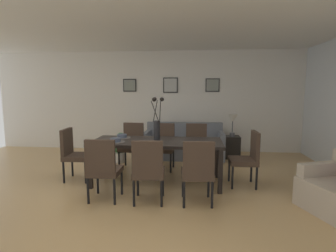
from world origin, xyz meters
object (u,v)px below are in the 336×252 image
Objects in this scene: bowl_near_right at (122,136)px; potted_plant at (120,146)px; side_table at (232,147)px; dining_chair_mid_right at (196,144)px; framed_picture_right at (213,85)px; dining_chair_far_left at (148,168)px; dining_chair_head_west at (74,152)px; dining_chair_near_left at (103,167)px; dining_chair_near_right at (132,143)px; dining_chair_far_right at (163,144)px; dining_table at (157,145)px; dining_chair_head_east at (248,156)px; framed_picture_left at (130,85)px; dining_chair_mid_left at (198,169)px; table_lamp at (233,120)px; centerpiece_vase at (157,124)px; framed_picture_center at (170,85)px; sofa at (184,145)px; bowl_near_left at (115,140)px.

potted_plant is (-0.35, 1.02, -0.41)m from bowl_near_right.
side_table is 2.61m from potted_plant.
framed_picture_right is at bearing 76.38° from dining_chair_mid_right.
dining_chair_far_left and dining_chair_head_west have the same top height.
dining_chair_near_left is 1.00× the size of dining_chair_near_right.
dining_chair_far_right is 2.33m from framed_picture_right.
dining_table is at bearing -127.91° from dining_chair_mid_right.
framed_picture_left is (-2.60, 2.53, 1.21)m from dining_chair_head_east.
table_lamp is (0.83, 2.71, 0.38)m from dining_chair_mid_left.
bowl_near_right is at bearing 163.26° from centerpiece_vase.
side_table is (3.01, 1.87, -0.25)m from dining_chair_head_west.
framed_picture_right reaches higher than dining_chair_head_east.
dining_chair_mid_left is 1.80× the size of table_lamp.
framed_picture_right is (2.16, -0.00, -0.00)m from framed_picture_left.
framed_picture_center is (-1.52, 0.67, 1.46)m from side_table.
framed_picture_right is at bearing 99.92° from dining_chair_head_east.
dining_table reaches higher than side_table.
table_lamp is at bearing -14.39° from framed_picture_left.
dining_chair_head_east is at bearing -4.88° from bowl_near_right.
sofa is at bearing 44.73° from dining_chair_head_west.
centerpiece_vase is 1.87× the size of framed_picture_center.
framed_picture_left is at bearing 117.62° from dining_chair_mid_left.
dining_chair_near_right is at bearing -135.60° from sofa.
side_table is 3.05m from framed_picture_left.
potted_plant is (-1.01, 1.22, -0.65)m from centerpiece_vase.
dining_chair_head_east is 1.25× the size of centerpiece_vase.
bowl_near_left is at bearing -136.36° from table_lamp.
dining_chair_near_left reaches higher than dining_table.
dining_chair_far_right is at bearing -19.71° from potted_plant.
dining_chair_mid_right is 2.34× the size of framed_picture_center.
dining_chair_far_left is 0.97m from bowl_near_left.
bowl_near_left is 0.48× the size of framed_picture_right.
dining_chair_near_left is at bearing -128.56° from side_table.
dining_table is at bearing -90.00° from framed_picture_center.
centerpiece_vase is 1.44× the size of table_lamp.
dining_chair_far_left reaches higher than potted_plant.
potted_plant is at bearing 129.49° from dining_table.
bowl_near_left is at bearing -163.05° from centerpiece_vase.
dining_chair_head_west is at bearing -179.92° from dining_chair_head_east.
potted_plant is at bearing 167.87° from dining_chair_mid_right.
dining_chair_near_right is at bearing 127.94° from dining_chair_mid_left.
bowl_near_left is at bearing -76.25° from potted_plant.
dining_chair_far_right is at bearing 150.78° from dining_chair_head_east.
table_lamp is (3.01, 1.87, 0.38)m from dining_chair_head_west.
framed_picture_left is (-1.08, 3.40, 1.21)m from dining_chair_far_left.
framed_picture_left reaches higher than bowl_near_right.
dining_chair_far_left is 1.73m from dining_chair_head_west.
dining_table is 0.87m from dining_chair_far_right.
bowl_near_right is at bearing 175.12° from dining_chair_head_east.
framed_picture_center is (-0.00, 3.40, 1.21)m from dining_chair_far_left.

